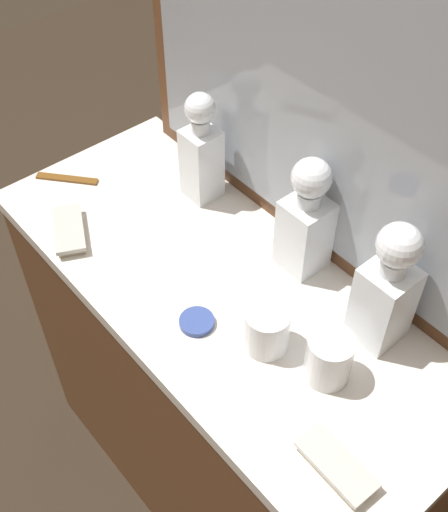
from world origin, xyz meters
name	(u,v)px	position (x,y,z in m)	size (l,w,h in m)	color
ground_plane	(224,480)	(0.00, 0.00, 0.00)	(6.00, 6.00, 0.00)	#2D2319
dresser	(224,401)	(0.00, 0.00, 0.47)	(1.12, 0.48, 0.94)	brown
dresser_mirror	(319,79)	(0.00, 0.22, 1.33)	(0.98, 0.03, 0.77)	brown
crystal_decanter_far_left	(305,225)	(0.06, 0.16, 1.05)	(0.09, 0.09, 0.27)	white
crystal_decanter_rear	(385,295)	(0.28, 0.14, 1.05)	(0.09, 0.09, 0.28)	white
crystal_decanter_front	(201,157)	(-0.24, 0.14, 1.05)	(0.07, 0.07, 0.27)	white
crystal_tumbler_left	(328,360)	(0.29, 0.00, 0.99)	(0.08, 0.08, 0.10)	white
crystal_tumbler_front	(267,331)	(0.17, -0.04, 0.98)	(0.08, 0.08, 0.09)	white
silver_brush_right	(69,231)	(-0.32, -0.17, 0.95)	(0.16, 0.12, 0.02)	#B7A88C
silver_brush_far_right	(336,466)	(0.42, -0.12, 0.95)	(0.14, 0.07, 0.02)	#B7A88C
porcelain_dish	(197,322)	(0.05, -0.11, 0.95)	(0.07, 0.07, 0.01)	#33478C
tortoiseshell_comb	(67,179)	(-0.49, -0.08, 0.94)	(0.13, 0.11, 0.01)	brown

